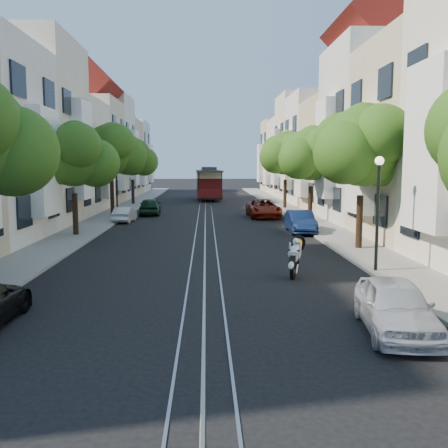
{
  "coord_description": "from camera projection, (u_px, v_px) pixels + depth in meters",
  "views": [
    {
      "loc": [
        0.07,
        -13.81,
        3.99
      ],
      "look_at": [
        0.74,
        4.83,
        1.76
      ],
      "focal_mm": 40.0,
      "sensor_mm": 36.0,
      "label": 1
    }
  ],
  "objects": [
    {
      "name": "sidewalk_west",
      "position": [
        119.0,
        212.0,
        41.7
      ],
      "size": [
        2.5,
        80.0,
        0.12
      ],
      "primitive_type": "cube",
      "color": "gray",
      "rests_on": "ground"
    },
    {
      "name": "tree_w_d",
      "position": [
        133.0,
        158.0,
        49.08
      ],
      "size": [
        4.84,
        3.99,
        6.52
      ],
      "color": "black",
      "rests_on": "ground"
    },
    {
      "name": "tree_e_d",
      "position": [
        286.0,
        155.0,
        44.6
      ],
      "size": [
        5.01,
        4.16,
        6.85
      ],
      "color": "black",
      "rests_on": "ground"
    },
    {
      "name": "tree_e_b",
      "position": [
        363.0,
        148.0,
        22.78
      ],
      "size": [
        4.93,
        4.08,
        6.68
      ],
      "color": "black",
      "rests_on": "ground"
    },
    {
      "name": "rail_left",
      "position": [
        199.0,
        212.0,
        41.94
      ],
      "size": [
        0.06,
        80.0,
        0.02
      ],
      "primitive_type": "cube",
      "color": "gray",
      "rests_on": "ground"
    },
    {
      "name": "tree_w_b",
      "position": [
        74.0,
        157.0,
        27.27
      ],
      "size": [
        4.72,
        3.87,
        6.27
      ],
      "color": "black",
      "rests_on": "ground"
    },
    {
      "name": "cable_car",
      "position": [
        209.0,
        182.0,
        56.5
      ],
      "size": [
        3.05,
        8.89,
        3.38
      ],
      "rotation": [
        0.0,
        0.0,
        0.03
      ],
      "color": "black",
      "rests_on": "ground"
    },
    {
      "name": "sidewalk_east",
      "position": [
        291.0,
        211.0,
        42.21
      ],
      "size": [
        2.5,
        80.0,
        0.12
      ],
      "primitive_type": "cube",
      "color": "gray",
      "rests_on": "ground"
    },
    {
      "name": "rail_right",
      "position": [
        212.0,
        212.0,
        41.98
      ],
      "size": [
        0.06,
        80.0,
        0.02
      ],
      "primitive_type": "cube",
      "color": "gray",
      "rests_on": "ground"
    },
    {
      "name": "parked_car_e_mid",
      "position": [
        300.0,
        222.0,
        29.23
      ],
      "size": [
        1.47,
        4.0,
        1.31
      ],
      "primitive_type": "imported",
      "rotation": [
        0.0,
        0.0,
        -0.02
      ],
      "color": "#0C1B3E",
      "rests_on": "ground"
    },
    {
      "name": "townhouses_east",
      "position": [
        347.0,
        150.0,
        41.69
      ],
      "size": [
        7.75,
        72.0,
        12.0
      ],
      "color": "beige",
      "rests_on": "ground"
    },
    {
      "name": "lamp_east",
      "position": [
        378.0,
        196.0,
        18.03
      ],
      "size": [
        0.32,
        0.32,
        4.16
      ],
      "color": "black",
      "rests_on": "ground"
    },
    {
      "name": "parked_car_e_near",
      "position": [
        395.0,
        306.0,
        11.82
      ],
      "size": [
        2.01,
        3.96,
        1.29
      ],
      "primitive_type": "imported",
      "rotation": [
        0.0,
        0.0,
        -0.13
      ],
      "color": "silver",
      "rests_on": "ground"
    },
    {
      "name": "parked_car_e_far",
      "position": [
        263.0,
        208.0,
        37.72
      ],
      "size": [
        2.39,
        4.98,
        1.37
      ],
      "primitive_type": "imported",
      "rotation": [
        0.0,
        0.0,
        0.02
      ],
      "color": "maroon",
      "rests_on": "ground"
    },
    {
      "name": "tree_e_c",
      "position": [
        312.0,
        155.0,
        33.71
      ],
      "size": [
        4.84,
        3.99,
        6.52
      ],
      "color": "black",
      "rests_on": "ground"
    },
    {
      "name": "lamp_west",
      "position": [
        117.0,
        181.0,
        35.45
      ],
      "size": [
        0.32,
        0.32,
        4.16
      ],
      "color": "black",
      "rests_on": "ground"
    },
    {
      "name": "sportbike_rider",
      "position": [
        295.0,
        255.0,
        17.75
      ],
      "size": [
        0.89,
        1.58,
        1.5
      ],
      "rotation": [
        0.0,
        0.0,
        -0.35
      ],
      "color": "black",
      "rests_on": "ground"
    },
    {
      "name": "rail_slot",
      "position": [
        205.0,
        212.0,
        41.96
      ],
      "size": [
        0.06,
        80.0,
        0.02
      ],
      "primitive_type": "cube",
      "color": "gray",
      "rests_on": "ground"
    },
    {
      "name": "ground",
      "position": [
        205.0,
        212.0,
        41.96
      ],
      "size": [
        200.0,
        200.0,
        0.0
      ],
      "primitive_type": "plane",
      "color": "black",
      "rests_on": "ground"
    },
    {
      "name": "tree_w_c",
      "position": [
        112.0,
        150.0,
        38.1
      ],
      "size": [
        5.13,
        4.28,
        7.09
      ],
      "color": "black",
      "rests_on": "ground"
    },
    {
      "name": "lane_line",
      "position": [
        205.0,
        212.0,
        41.96
      ],
      "size": [
        0.08,
        80.0,
        0.01
      ],
      "primitive_type": "cube",
      "color": "tan",
      "rests_on": "ground"
    },
    {
      "name": "parked_car_w_far",
      "position": [
        150.0,
        206.0,
        39.65
      ],
      "size": [
        1.8,
        4.05,
        1.35
      ],
      "primitive_type": "imported",
      "rotation": [
        0.0,
        0.0,
        3.19
      ],
      "color": "black",
      "rests_on": "ground"
    },
    {
      "name": "parked_car_w_mid",
      "position": [
        125.0,
        214.0,
        34.66
      ],
      "size": [
        1.29,
        3.29,
        1.07
      ],
      "primitive_type": "imported",
      "rotation": [
        0.0,
        0.0,
        3.09
      ],
      "color": "silver",
      "rests_on": "ground"
    },
    {
      "name": "townhouses_west",
      "position": [
        60.0,
        151.0,
        40.85
      ],
      "size": [
        7.75,
        72.0,
        11.76
      ],
      "color": "silver",
      "rests_on": "ground"
    }
  ]
}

